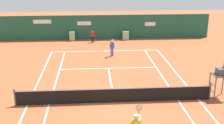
% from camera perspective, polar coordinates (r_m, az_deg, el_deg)
% --- Properties ---
extents(ground_plane, '(80.00, 80.00, 0.01)m').
position_cam_1_polar(ground_plane, '(18.61, 0.39, -7.14)').
color(ground_plane, '#A8512D').
extents(tennis_net, '(12.10, 0.10, 1.07)m').
position_cam_1_polar(tennis_net, '(17.87, 0.54, -6.44)').
color(tennis_net, '#4C4C51').
rests_on(tennis_net, ground_plane).
extents(sponsor_back_wall, '(25.00, 1.02, 2.79)m').
position_cam_1_polar(sponsor_back_wall, '(33.86, -1.85, 6.81)').
color(sponsor_back_wall, '#1E5642').
rests_on(sponsor_back_wall, ground_plane).
extents(umpire_chair, '(1.00, 1.00, 2.34)m').
position_cam_1_polar(umpire_chair, '(19.47, 20.59, -2.22)').
color(umpire_chair, '#47474C').
rests_on(umpire_chair, ground_plane).
extents(player_on_baseline, '(0.46, 0.80, 1.77)m').
position_cam_1_polar(player_on_baseline, '(27.04, 0.00, 3.03)').
color(player_on_baseline, blue).
rests_on(player_on_baseline, ground_plane).
extents(ball_kid_right_post, '(0.44, 0.21, 1.34)m').
position_cam_1_polar(ball_kid_right_post, '(32.30, -3.83, 5.18)').
color(ball_kid_right_post, black).
rests_on(ball_kid_right_post, ground_plane).
extents(tennis_ball_mid_court, '(0.07, 0.07, 0.07)m').
position_cam_1_polar(tennis_ball_mid_court, '(23.59, -11.84, -1.91)').
color(tennis_ball_mid_court, '#CCE033').
rests_on(tennis_ball_mid_court, ground_plane).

